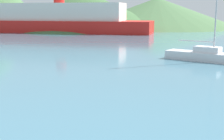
% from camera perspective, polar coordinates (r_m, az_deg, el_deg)
% --- Properties ---
extents(sailboat_inner, '(6.77, 5.21, 9.83)m').
position_cam_1_polar(sailboat_inner, '(27.21, 17.02, 2.63)').
color(sailboat_inner, silver).
rests_on(sailboat_inner, ground_plane).
extents(ferry_distant, '(36.88, 14.52, 7.18)m').
position_cam_1_polar(ferry_distant, '(62.36, -9.56, 9.08)').
color(ferry_distant, red).
rests_on(ferry_distant, ground_plane).
extents(hill_central, '(39.11, 39.11, 8.70)m').
position_cam_1_polar(hill_central, '(75.56, -4.91, 10.90)').
color(hill_central, '#3D6038').
rests_on(hill_central, ground_plane).
extents(hill_east, '(40.74, 40.74, 7.41)m').
position_cam_1_polar(hill_east, '(81.82, 8.27, 10.37)').
color(hill_east, '#476B42').
rests_on(hill_east, ground_plane).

